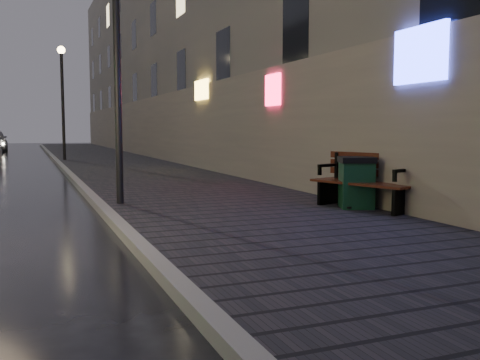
{
  "coord_description": "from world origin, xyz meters",
  "views": [
    {
      "loc": [
        0.17,
        -4.52,
        1.61
      ],
      "look_at": [
        3.1,
        2.8,
        0.85
      ],
      "focal_mm": 40.0,
      "sensor_mm": 36.0,
      "label": 1
    }
  ],
  "objects_px": {
    "lamp_far": "(62,88)",
    "trash_bin": "(356,182)",
    "lamp_near": "(116,30)",
    "bench": "(366,181)"
  },
  "relations": [
    {
      "from": "lamp_far",
      "to": "bench",
      "type": "relative_size",
      "value": 2.5
    },
    {
      "from": "lamp_far",
      "to": "trash_bin",
      "type": "distance_m",
      "value": 18.88
    },
    {
      "from": "bench",
      "to": "trash_bin",
      "type": "relative_size",
      "value": 2.23
    },
    {
      "from": "lamp_near",
      "to": "trash_bin",
      "type": "height_order",
      "value": "lamp_near"
    },
    {
      "from": "lamp_near",
      "to": "bench",
      "type": "xyz_separation_m",
      "value": [
        4.08,
        -2.36,
        -2.83
      ]
    },
    {
      "from": "lamp_near",
      "to": "lamp_far",
      "type": "bearing_deg",
      "value": 90.0
    },
    {
      "from": "bench",
      "to": "trash_bin",
      "type": "xyz_separation_m",
      "value": [
        -0.13,
        0.12,
        -0.03
      ]
    },
    {
      "from": "lamp_near",
      "to": "bench",
      "type": "height_order",
      "value": "lamp_near"
    },
    {
      "from": "lamp_near",
      "to": "lamp_far",
      "type": "height_order",
      "value": "same"
    },
    {
      "from": "lamp_near",
      "to": "lamp_far",
      "type": "xyz_separation_m",
      "value": [
        0.0,
        16.0,
        0.0
      ]
    }
  ]
}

